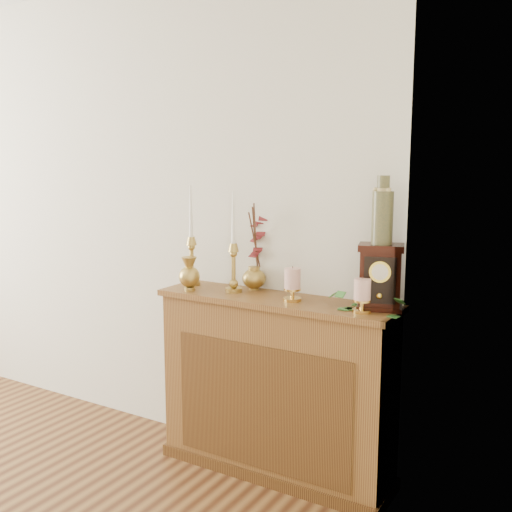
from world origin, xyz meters
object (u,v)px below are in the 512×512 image
Objects in this scene: bud_vase at (189,274)px; mantel_clock at (380,278)px; candlestick_center at (233,259)px; candlestick_left at (192,253)px; ceramic_vase at (383,214)px; ginger_jar at (257,250)px.

bud_vase is 0.59× the size of mantel_clock.
mantel_clock reaches higher than bud_vase.
candlestick_center is at bearing 166.21° from mantel_clock.
ceramic_vase reaches higher than candlestick_left.
ginger_jar reaches higher than bud_vase.
bud_vase is (-0.21, -0.10, -0.08)m from candlestick_center.
ceramic_vase is at bearing 7.92° from bud_vase.
mantel_clock is 0.98× the size of ceramic_vase.
candlestick_center is (0.29, -0.03, -0.01)m from candlestick_left.
mantel_clock is at bearing -8.03° from ginger_jar.
ceramic_vase reaches higher than bud_vase.
ceramic_vase reaches higher than ginger_jar.
candlestick_left is 0.18m from bud_vase.
candlestick_center is 2.92× the size of bud_vase.
bud_vase is at bearing -155.74° from candlestick_center.
ginger_jar is (0.35, 0.11, 0.03)m from candlestick_left.
candlestick_center is 1.13× the size of ginger_jar.
mantel_clock is at bearing 7.76° from bud_vase.
ceramic_vase is (0.71, -0.10, 0.23)m from ginger_jar.
candlestick_left reaches higher than ginger_jar.
candlestick_center is 0.16m from ginger_jar.
ceramic_vase is (1.06, 0.01, 0.26)m from candlestick_left.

